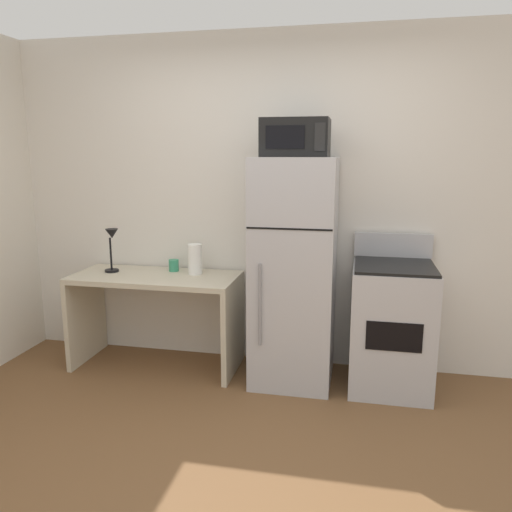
{
  "coord_description": "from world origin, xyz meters",
  "views": [
    {
      "loc": [
        0.64,
        -2.2,
        1.68
      ],
      "look_at": [
        -0.05,
        1.1,
        0.99
      ],
      "focal_mm": 34.78,
      "sensor_mm": 36.0,
      "label": 1
    }
  ],
  "objects_px": {
    "refrigerator": "(294,272)",
    "coffee_mug": "(174,265)",
    "oven_range": "(391,326)",
    "microwave": "(296,138)",
    "desk_lamp": "(112,243)",
    "paper_towel_roll": "(195,259)",
    "desk": "(156,301)"
  },
  "relations": [
    {
      "from": "desk_lamp",
      "to": "coffee_mug",
      "type": "bearing_deg",
      "value": 16.61
    },
    {
      "from": "desk",
      "to": "desk_lamp",
      "type": "relative_size",
      "value": 3.68
    },
    {
      "from": "coffee_mug",
      "to": "microwave",
      "type": "distance_m",
      "value": 1.43
    },
    {
      "from": "refrigerator",
      "to": "oven_range",
      "type": "distance_m",
      "value": 0.8
    },
    {
      "from": "coffee_mug",
      "to": "oven_range",
      "type": "height_order",
      "value": "oven_range"
    },
    {
      "from": "microwave",
      "to": "oven_range",
      "type": "bearing_deg",
      "value": 2.43
    },
    {
      "from": "coffee_mug",
      "to": "refrigerator",
      "type": "xyz_separation_m",
      "value": [
        1.0,
        -0.18,
        0.03
      ]
    },
    {
      "from": "oven_range",
      "to": "microwave",
      "type": "bearing_deg",
      "value": -177.57
    },
    {
      "from": "refrigerator",
      "to": "coffee_mug",
      "type": "bearing_deg",
      "value": 170.08
    },
    {
      "from": "microwave",
      "to": "oven_range",
      "type": "relative_size",
      "value": 0.42
    },
    {
      "from": "coffee_mug",
      "to": "microwave",
      "type": "xyz_separation_m",
      "value": [
        1.0,
        -0.2,
        0.99
      ]
    },
    {
      "from": "desk",
      "to": "paper_towel_roll",
      "type": "height_order",
      "value": "paper_towel_roll"
    },
    {
      "from": "refrigerator",
      "to": "desk",
      "type": "bearing_deg",
      "value": 179.14
    },
    {
      "from": "refrigerator",
      "to": "oven_range",
      "type": "xyz_separation_m",
      "value": [
        0.71,
        0.01,
        -0.36
      ]
    },
    {
      "from": "coffee_mug",
      "to": "microwave",
      "type": "height_order",
      "value": "microwave"
    },
    {
      "from": "desk_lamp",
      "to": "refrigerator",
      "type": "height_order",
      "value": "refrigerator"
    },
    {
      "from": "desk_lamp",
      "to": "coffee_mug",
      "type": "xyz_separation_m",
      "value": [
        0.46,
        0.14,
        -0.19
      ]
    },
    {
      "from": "desk_lamp",
      "to": "paper_towel_roll",
      "type": "relative_size",
      "value": 1.47
    },
    {
      "from": "paper_towel_roll",
      "to": "oven_range",
      "type": "bearing_deg",
      "value": -4.03
    },
    {
      "from": "oven_range",
      "to": "desk_lamp",
      "type": "bearing_deg",
      "value": 179.24
    },
    {
      "from": "microwave",
      "to": "paper_towel_roll",
      "type": "bearing_deg",
      "value": 170.31
    },
    {
      "from": "desk_lamp",
      "to": "microwave",
      "type": "height_order",
      "value": "microwave"
    },
    {
      "from": "coffee_mug",
      "to": "paper_towel_roll",
      "type": "bearing_deg",
      "value": -16.46
    },
    {
      "from": "desk_lamp",
      "to": "coffee_mug",
      "type": "height_order",
      "value": "desk_lamp"
    },
    {
      "from": "paper_towel_roll",
      "to": "coffee_mug",
      "type": "bearing_deg",
      "value": 163.54
    },
    {
      "from": "desk",
      "to": "oven_range",
      "type": "relative_size",
      "value": 1.18
    },
    {
      "from": "coffee_mug",
      "to": "oven_range",
      "type": "xyz_separation_m",
      "value": [
        1.71,
        -0.17,
        -0.33
      ]
    },
    {
      "from": "paper_towel_roll",
      "to": "desk_lamp",
      "type": "bearing_deg",
      "value": -173.34
    },
    {
      "from": "desk",
      "to": "desk_lamp",
      "type": "bearing_deg",
      "value": 176.68
    },
    {
      "from": "coffee_mug",
      "to": "microwave",
      "type": "relative_size",
      "value": 0.21
    },
    {
      "from": "desk",
      "to": "desk_lamp",
      "type": "height_order",
      "value": "desk_lamp"
    },
    {
      "from": "desk",
      "to": "microwave",
      "type": "distance_m",
      "value": 1.67
    }
  ]
}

